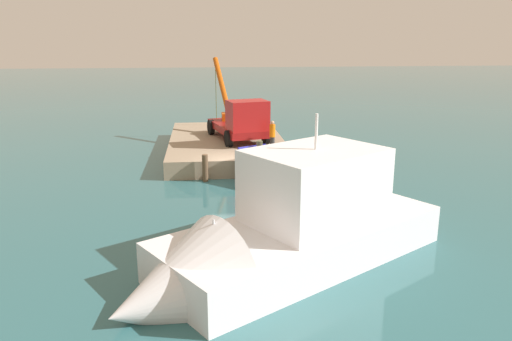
% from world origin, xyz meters
% --- Properties ---
extents(ground, '(200.00, 200.00, 0.00)m').
position_xyz_m(ground, '(0.00, 0.00, 0.00)').
color(ground, '#2D6066').
extents(dock, '(12.64, 7.34, 1.01)m').
position_xyz_m(dock, '(-6.32, 0.00, 0.50)').
color(dock, gray).
rests_on(dock, ground).
extents(crane_truck, '(8.56, 3.85, 5.03)m').
position_xyz_m(crane_truck, '(-5.19, 0.87, 2.33)').
color(crane_truck, maroon).
rests_on(crane_truck, dock).
extents(dock_worker, '(0.34, 0.34, 1.70)m').
position_xyz_m(dock_worker, '(-2.60, 2.54, 1.87)').
color(dock_worker, '#2B2B2B').
rests_on(dock_worker, dock).
extents(salvaged_car, '(4.46, 3.48, 2.76)m').
position_xyz_m(salvaged_car, '(1.55, 1.89, 0.69)').
color(salvaged_car, navy).
rests_on(salvaged_car, ground).
extents(moored_yacht, '(9.90, 12.40, 6.69)m').
position_xyz_m(moored_yacht, '(11.27, 0.42, 0.81)').
color(moored_yacht, white).
rests_on(moored_yacht, ground).
extents(piling_near, '(0.31, 0.31, 1.46)m').
position_xyz_m(piling_near, '(0.30, -1.45, 0.73)').
color(piling_near, brown).
rests_on(piling_near, ground).
extents(piling_mid, '(0.33, 0.33, 2.12)m').
position_xyz_m(piling_mid, '(0.23, 1.46, 1.06)').
color(piling_mid, brown).
rests_on(piling_mid, ground).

